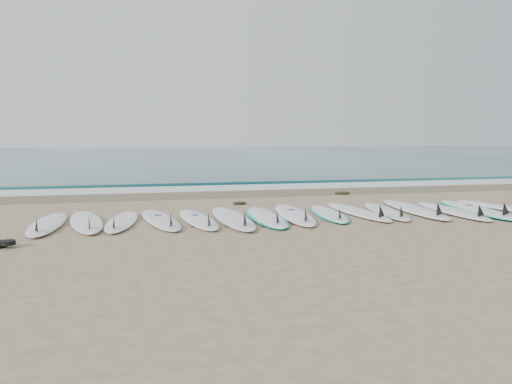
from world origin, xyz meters
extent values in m
plane|color=#988062|center=(0.00, 0.00, 0.00)|extent=(120.00, 120.00, 0.00)
cube|color=#1B5556|center=(0.00, 32.50, 0.01)|extent=(120.00, 55.00, 0.03)
cube|color=brown|center=(0.00, 4.10, 0.01)|extent=(120.00, 1.80, 0.01)
cube|color=silver|center=(0.00, 5.50, 0.02)|extent=(120.00, 1.40, 0.04)
cube|color=#1B5556|center=(0.00, 7.00, 0.05)|extent=(120.00, 1.00, 0.10)
ellipsoid|color=white|center=(-4.49, 0.11, 0.04)|extent=(0.53, 2.50, 0.08)
cone|color=black|center=(-4.50, -0.80, 0.19)|extent=(0.21, 0.27, 0.27)
ellipsoid|color=white|center=(-3.87, 0.20, 0.04)|extent=(0.92, 2.64, 0.08)
cone|color=black|center=(-3.73, -0.74, 0.20)|extent=(0.26, 0.31, 0.28)
ellipsoid|color=white|center=(-3.25, 0.09, 0.04)|extent=(0.74, 2.37, 0.08)
cone|color=black|center=(-3.35, -0.75, 0.18)|extent=(0.22, 0.27, 0.25)
ellipsoid|color=white|center=(-2.58, 0.10, 0.04)|extent=(0.88, 2.56, 0.08)
cone|color=black|center=(-2.45, -0.80, 0.19)|extent=(0.25, 0.30, 0.27)
cylinder|color=navy|center=(-2.62, 0.34, 0.08)|extent=(0.16, 0.16, 0.01)
ellipsoid|color=white|center=(-1.92, 0.00, 0.04)|extent=(0.74, 2.48, 0.08)
cone|color=black|center=(-1.83, -0.88, 0.18)|extent=(0.23, 0.28, 0.26)
cylinder|color=navy|center=(-1.94, 0.24, 0.08)|extent=(0.15, 0.15, 0.01)
ellipsoid|color=white|center=(-1.28, -0.05, 0.05)|extent=(0.64, 2.80, 0.09)
cone|color=black|center=(-1.26, -1.07, 0.21)|extent=(0.24, 0.30, 0.30)
ellipsoid|color=white|center=(-0.64, -0.03, 0.04)|extent=(0.63, 2.56, 0.08)
ellipsoid|color=#01CBA3|center=(-0.64, -0.03, 0.04)|extent=(0.72, 2.58, 0.06)
cone|color=black|center=(-0.67, -0.96, 0.19)|extent=(0.23, 0.28, 0.27)
ellipsoid|color=white|center=(-0.04, 0.12, 0.05)|extent=(0.86, 2.81, 0.09)
cone|color=black|center=(-0.15, -0.89, 0.21)|extent=(0.26, 0.32, 0.29)
cylinder|color=navy|center=(-0.01, 0.38, 0.09)|extent=(0.18, 0.18, 0.01)
ellipsoid|color=white|center=(0.67, 0.12, 0.04)|extent=(0.78, 2.34, 0.07)
ellipsoid|color=#01CBA3|center=(0.67, 0.12, 0.03)|extent=(0.86, 2.37, 0.05)
cone|color=black|center=(0.56, -0.71, 0.17)|extent=(0.23, 0.27, 0.25)
ellipsoid|color=white|center=(1.29, 0.18, 0.05)|extent=(0.65, 2.64, 0.08)
cone|color=black|center=(1.33, -0.77, 0.20)|extent=(0.23, 0.29, 0.28)
ellipsoid|color=white|center=(1.89, 0.11, 0.04)|extent=(0.92, 2.51, 0.08)
cone|color=black|center=(1.74, -0.78, 0.19)|extent=(0.25, 0.29, 0.26)
ellipsoid|color=white|center=(2.57, 0.19, 0.05)|extent=(0.90, 2.92, 0.09)
cone|color=black|center=(2.46, -0.85, 0.22)|extent=(0.27, 0.33, 0.31)
ellipsoid|color=white|center=(3.20, -0.17, 0.05)|extent=(0.71, 2.64, 0.08)
cone|color=black|center=(3.14, -1.12, 0.20)|extent=(0.24, 0.29, 0.28)
ellipsoid|color=white|center=(3.82, -0.10, 0.05)|extent=(0.97, 2.86, 0.09)
ellipsoid|color=#01CBA3|center=(3.82, -0.10, 0.04)|extent=(1.07, 2.89, 0.06)
cone|color=black|center=(3.67, -1.11, 0.21)|extent=(0.28, 0.33, 0.30)
cylinder|color=navy|center=(3.85, 0.17, 0.09)|extent=(0.18, 0.18, 0.01)
ellipsoid|color=white|center=(4.53, 0.10, 0.04)|extent=(0.78, 2.45, 0.08)
ellipsoid|color=black|center=(-0.72, 2.06, 0.03)|extent=(0.32, 0.25, 0.06)
ellipsoid|color=black|center=(2.32, 3.33, 0.04)|extent=(0.41, 0.32, 0.08)
cylinder|color=black|center=(-4.72, -1.60, 0.08)|extent=(0.20, 0.20, 0.06)
camera|label=1|loc=(-2.92, -8.99, 1.55)|focal=35.00mm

